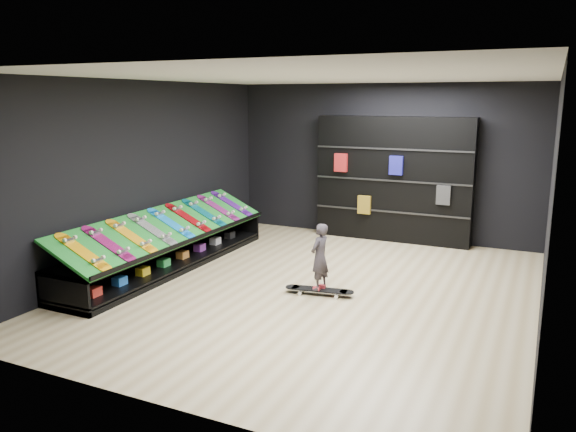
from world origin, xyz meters
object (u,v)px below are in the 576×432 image
at_px(display_rack, 169,252).
at_px(child, 320,269).
at_px(floor_skateboard, 319,292).
at_px(back_shelving, 393,179).

height_order(display_rack, child, child).
bearing_deg(floor_skateboard, display_rack, 166.59).
bearing_deg(child, back_shelving, -170.97).
distance_m(display_rack, floor_skateboard, 2.74).
bearing_deg(display_rack, back_shelving, 49.71).
relative_size(display_rack, child, 7.96).
relative_size(display_rack, back_shelving, 1.51).
bearing_deg(back_shelving, floor_skateboard, -91.46).
xyz_separation_m(display_rack, back_shelving, (2.81, 3.32, 0.94)).
distance_m(back_shelving, floor_skateboard, 3.70).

